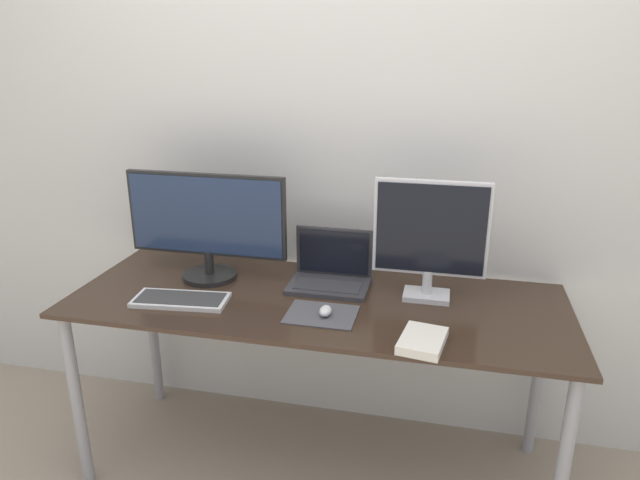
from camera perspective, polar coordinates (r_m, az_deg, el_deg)
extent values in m
cube|color=silver|center=(2.37, 1.88, 9.22)|extent=(7.00, 0.05, 2.50)
cube|color=#332319|center=(2.13, -0.40, -6.09)|extent=(1.83, 0.69, 0.02)
cylinder|color=#99999E|center=(2.43, -23.14, -14.62)|extent=(0.04, 0.04, 0.74)
cylinder|color=#99999E|center=(2.08, 23.03, -20.78)|extent=(0.04, 0.04, 0.74)
cylinder|color=#99999E|center=(2.84, -16.37, -8.66)|extent=(0.04, 0.04, 0.74)
cylinder|color=#99999E|center=(2.56, 20.97, -12.52)|extent=(0.04, 0.04, 0.74)
cylinder|color=black|center=(2.35, -10.94, -3.49)|extent=(0.22, 0.22, 0.02)
cylinder|color=black|center=(2.33, -11.03, -2.21)|extent=(0.04, 0.04, 0.09)
cube|color=black|center=(2.27, -11.29, 2.50)|extent=(0.65, 0.02, 0.33)
cube|color=#1E2D4C|center=(2.26, -11.43, 2.41)|extent=(0.62, 0.01, 0.30)
cube|color=silver|center=(2.17, 10.58, -5.46)|extent=(0.17, 0.12, 0.02)
cylinder|color=silver|center=(2.15, 10.67, -4.14)|extent=(0.04, 0.04, 0.09)
cube|color=silver|center=(2.08, 11.02, 1.17)|extent=(0.41, 0.02, 0.35)
cube|color=black|center=(2.07, 11.01, 1.07)|extent=(0.39, 0.01, 0.33)
cube|color=#333338|center=(2.21, 0.85, -4.67)|extent=(0.31, 0.20, 0.02)
cube|color=#2D2D33|center=(2.19, 0.77, -4.57)|extent=(0.25, 0.11, 0.00)
cube|color=#333338|center=(2.27, 1.42, -1.14)|extent=(0.31, 0.01, 0.20)
cube|color=black|center=(2.26, 1.37, -1.23)|extent=(0.28, 0.00, 0.17)
cube|color=silver|center=(2.16, -13.75, -5.85)|extent=(0.36, 0.18, 0.02)
cube|color=#383838|center=(2.16, -13.77, -5.62)|extent=(0.33, 0.15, 0.00)
cube|color=#47474C|center=(2.01, 0.14, -7.46)|extent=(0.24, 0.19, 0.00)
ellipsoid|color=silver|center=(1.99, 0.55, -7.10)|extent=(0.04, 0.07, 0.03)
cube|color=silver|center=(1.84, 10.21, -9.89)|extent=(0.16, 0.20, 0.03)
cube|color=white|center=(1.84, 10.21, -9.89)|extent=(0.15, 0.20, 0.02)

